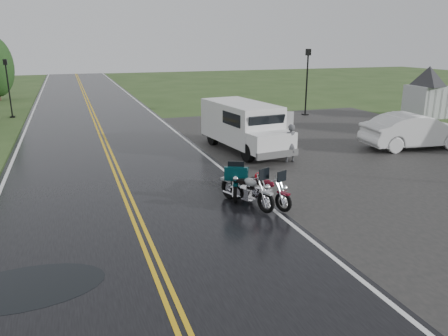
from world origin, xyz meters
The scene contains 12 objects.
ground centered at (0.00, 0.00, 0.00)m, with size 120.00×120.00×0.00m, color #2D471E.
road centered at (0.00, 10.00, 0.02)m, with size 8.00×100.00×0.04m, color black.
parking_pad centered at (11.00, 5.00, 0.01)m, with size 14.00×24.00×0.03m, color black.
visitor_center centered at (20.00, 12.00, 2.40)m, with size 16.00×10.00×4.80m, color #A8AAAD, non-canonical shape.
motorcycle_red centered at (3.97, 0.32, 0.58)m, with size 0.72×1.97×1.16m, color #560917, non-canonical shape.
motorcycle_teal centered at (2.97, 1.45, 0.63)m, with size 0.77×2.12×1.25m, color #043136, non-canonical shape.
motorcycle_silver centered at (3.47, 0.41, 0.63)m, with size 0.77×2.12×1.26m, color #9A9DA1, non-canonical shape.
van_white centered at (5.13, 5.68, 1.07)m, with size 2.05×5.45×2.14m, color white, non-canonical shape.
person_at_van centered at (6.69, 5.10, 0.77)m, with size 0.56×0.37×1.53m, color #515256.
sedan_white centered at (13.12, 5.39, 0.78)m, with size 1.65×4.74×1.56m, color silver.
lamp_post_far_left centered at (-4.90, 20.68, 1.84)m, with size 0.31×0.31×3.67m, color black, non-canonical shape.
lamp_post_far_right centered at (13.16, 15.17, 2.14)m, with size 0.37×0.37×4.28m, color black, non-canonical shape.
Camera 1 is at (-1.44, -9.92, 4.68)m, focal length 35.00 mm.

